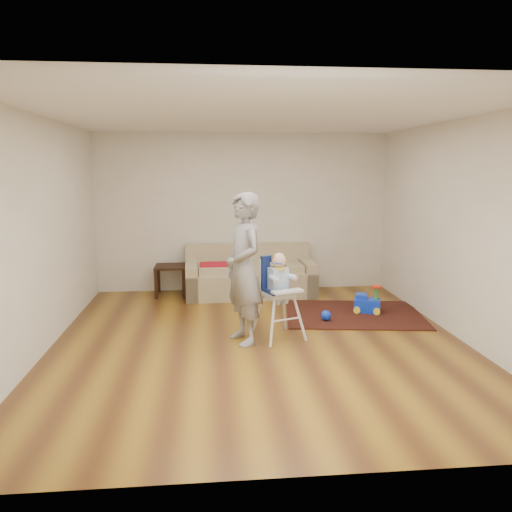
{
  "coord_description": "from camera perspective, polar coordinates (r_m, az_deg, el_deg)",
  "views": [
    {
      "loc": [
        -0.6,
        -5.83,
        2.1
      ],
      "look_at": [
        0.0,
        0.4,
        1.0
      ],
      "focal_mm": 35.0,
      "sensor_mm": 36.0,
      "label": 1
    }
  ],
  "objects": [
    {
      "name": "room_envelope",
      "position": [
        6.39,
        -0.11,
        7.95
      ],
      "size": [
        5.04,
        5.52,
        2.72
      ],
      "color": "beige",
      "rests_on": "ground"
    },
    {
      "name": "adult",
      "position": [
        5.98,
        -1.42,
        -1.48
      ],
      "size": [
        0.64,
        0.78,
        1.83
      ],
      "primitive_type": "imported",
      "rotation": [
        0.0,
        0.0,
        -1.22
      ],
      "color": "gray",
      "rests_on": "ground"
    },
    {
      "name": "side_table",
      "position": [
        8.48,
        -9.71,
        -2.75
      ],
      "size": [
        0.51,
        0.51,
        0.51
      ],
      "primitive_type": null,
      "color": "black",
      "rests_on": "ground"
    },
    {
      "name": "sofa",
      "position": [
        8.33,
        -0.69,
        -1.71
      ],
      "size": [
        2.17,
        0.96,
        0.83
      ],
      "rotation": [
        0.0,
        0.0,
        0.04
      ],
      "color": "tan",
      "rests_on": "ground"
    },
    {
      "name": "area_rug",
      "position": [
        7.46,
        11.1,
        -6.52
      ],
      "size": [
        2.12,
        1.7,
        0.02
      ],
      "primitive_type": "cube",
      "rotation": [
        0.0,
        0.0,
        -0.13
      ],
      "color": "black",
      "rests_on": "ground"
    },
    {
      "name": "toy_ball",
      "position": [
        7.04,
        8.0,
        -6.74
      ],
      "size": [
        0.14,
        0.14,
        0.14
      ],
      "primitive_type": "sphere",
      "color": "#1038EA",
      "rests_on": "area_rug"
    },
    {
      "name": "high_chair",
      "position": [
        6.21,
        2.6,
        -4.72
      ],
      "size": [
        0.66,
        0.66,
        1.09
      ],
      "rotation": [
        0.0,
        0.0,
        0.37
      ],
      "color": "silver",
      "rests_on": "ground"
    },
    {
      "name": "ride_on_toy",
      "position": [
        7.53,
        12.62,
        -4.74
      ],
      "size": [
        0.44,
        0.38,
        0.41
      ],
      "primitive_type": null,
      "rotation": [
        0.0,
        0.0,
        -0.35
      ],
      "color": "#1038EA",
      "rests_on": "area_rug"
    },
    {
      "name": "ground",
      "position": [
        6.23,
        0.36,
        -9.74
      ],
      "size": [
        5.5,
        5.5,
        0.0
      ],
      "primitive_type": "plane",
      "color": "#502F13",
      "rests_on": "ground"
    }
  ]
}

